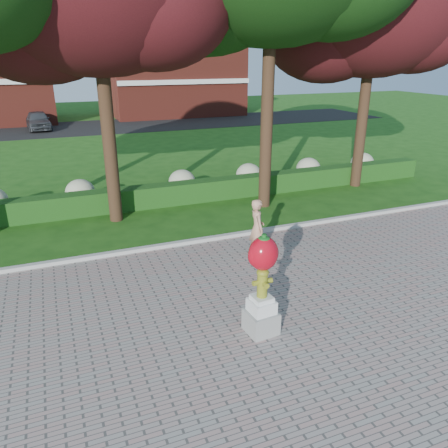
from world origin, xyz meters
name	(u,v)px	position (x,y,z in m)	size (l,w,h in m)	color
ground	(237,289)	(0.00, 0.00, 0.00)	(100.00, 100.00, 0.00)	#1B4912
walkway	(331,399)	(0.00, -4.00, 0.02)	(40.00, 14.00, 0.04)	gray
curb	(198,241)	(0.00, 3.00, 0.07)	(40.00, 0.18, 0.15)	#ADADA5
lawn_hedge	(165,195)	(0.00, 7.00, 0.40)	(24.00, 0.70, 0.80)	#1B3F12
hydrangea_row	(172,183)	(0.57, 8.00, 0.55)	(20.10, 1.10, 0.99)	#B0B187
street	(99,127)	(0.00, 28.00, 0.01)	(50.00, 8.00, 0.02)	black
building_right	(174,80)	(8.00, 34.00, 3.20)	(12.00, 8.00, 6.40)	maroon
tree_far_right	(371,11)	(8.40, 6.58, 6.97)	(7.88, 6.72, 10.21)	black
hydrant_sculpture	(262,282)	(-0.26, -1.87, 1.19)	(0.64, 0.64, 2.18)	gray
woman	(257,228)	(1.26, 1.50, 0.88)	(0.61, 0.40, 1.67)	tan
parked_car	(38,120)	(-4.45, 28.34, 0.72)	(1.66, 4.12, 1.40)	#42454A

